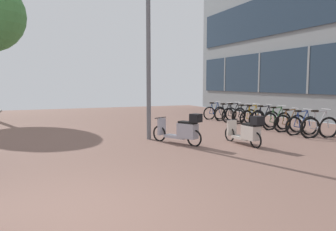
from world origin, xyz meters
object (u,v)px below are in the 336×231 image
object	(u,v)px
bicycle_rack_02	(290,123)
bicycle_rack_06	(244,116)
bicycle_rack_05	(252,118)
scooter_mid	(183,130)
bicycle_rack_01	(302,125)
scooter_near	(247,131)
bicycle_rack_00	(319,127)
bicycle_rack_07	(234,115)
bicycle_rack_03	(277,121)
bicycle_rack_08	(226,114)
bicycle_rack_04	(264,119)
lamp_post	(148,27)
bicycle_rack_09	(214,113)

from	to	relation	value
bicycle_rack_02	bicycle_rack_06	distance (m)	2.79
bicycle_rack_05	scooter_mid	xyz separation A→B (m)	(-4.70, -2.74, 0.09)
bicycle_rack_01	bicycle_rack_05	xyz separation A→B (m)	(0.04, 2.79, 0.01)
scooter_near	scooter_mid	distance (m)	1.88
bicycle_rack_00	bicycle_rack_05	world-z (taller)	bicycle_rack_00
bicycle_rack_07	scooter_near	world-z (taller)	bicycle_rack_07
bicycle_rack_03	bicycle_rack_07	size ratio (longest dim) A/B	1.01
bicycle_rack_00	bicycle_rack_08	size ratio (longest dim) A/B	1.06
bicycle_rack_05	bicycle_rack_07	distance (m)	1.39
bicycle_rack_00	bicycle_rack_06	distance (m)	4.19
bicycle_rack_05	scooter_near	bearing A→B (deg)	-129.99
bicycle_rack_08	scooter_mid	size ratio (longest dim) A/B	0.78
bicycle_rack_02	scooter_mid	size ratio (longest dim) A/B	0.76
bicycle_rack_06	bicycle_rack_07	size ratio (longest dim) A/B	0.93
bicycle_rack_04	bicycle_rack_01	bearing A→B (deg)	-92.46
bicycle_rack_03	bicycle_rack_05	world-z (taller)	bicycle_rack_03
lamp_post	bicycle_rack_05	bearing A→B (deg)	15.59
bicycle_rack_03	bicycle_rack_02	bearing A→B (deg)	-90.72
bicycle_rack_07	lamp_post	bearing A→B (deg)	-151.63
bicycle_rack_01	bicycle_rack_08	xyz separation A→B (m)	(0.06, 4.88, -0.01)
bicycle_rack_07	scooter_mid	size ratio (longest dim) A/B	0.82
bicycle_rack_00	bicycle_rack_09	size ratio (longest dim) A/B	1.09
bicycle_rack_05	scooter_mid	distance (m)	5.44
bicycle_rack_04	scooter_mid	bearing A→B (deg)	-156.73
bicycle_rack_00	bicycle_rack_06	xyz separation A→B (m)	(0.09, 4.18, -0.02)
bicycle_rack_01	bicycle_rack_08	bearing A→B (deg)	89.27
bicycle_rack_03	bicycle_rack_06	bearing A→B (deg)	89.85
bicycle_rack_08	bicycle_rack_04	bearing A→B (deg)	-89.43
bicycle_rack_02	lamp_post	distance (m)	6.32
bicycle_rack_06	bicycle_rack_01	bearing A→B (deg)	-92.22
scooter_mid	bicycle_rack_05	bearing A→B (deg)	30.24
bicycle_rack_03	bicycle_rack_07	bearing A→B (deg)	91.50
bicycle_rack_01	scooter_near	size ratio (longest dim) A/B	0.79
bicycle_rack_04	bicycle_rack_09	xyz separation A→B (m)	(-0.24, 3.49, -0.02)
bicycle_rack_00	bicycle_rack_01	size ratio (longest dim) A/B	1.04
bicycle_rack_02	bicycle_rack_03	world-z (taller)	bicycle_rack_03
bicycle_rack_04	bicycle_rack_07	distance (m)	2.09
bicycle_rack_05	scooter_mid	bearing A→B (deg)	-149.76
bicycle_rack_03	lamp_post	world-z (taller)	lamp_post
bicycle_rack_02	lamp_post	xyz separation A→B (m)	(-5.39, 0.61, 3.24)
bicycle_rack_01	bicycle_rack_05	size ratio (longest dim) A/B	1.01
bicycle_rack_07	bicycle_rack_08	world-z (taller)	bicycle_rack_07
bicycle_rack_00	bicycle_rack_06	size ratio (longest dim) A/B	1.08
bicycle_rack_01	lamp_post	bearing A→B (deg)	166.04
bicycle_rack_04	bicycle_rack_08	distance (m)	2.79
bicycle_rack_09	lamp_post	size ratio (longest dim) A/B	0.20
bicycle_rack_00	bicycle_rack_01	bearing A→B (deg)	94.01
bicycle_rack_01	bicycle_rack_08	distance (m)	4.88
bicycle_rack_09	bicycle_rack_06	bearing A→B (deg)	-82.32
bicycle_rack_01	bicycle_rack_07	xyz separation A→B (m)	(0.06, 4.18, 0.01)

